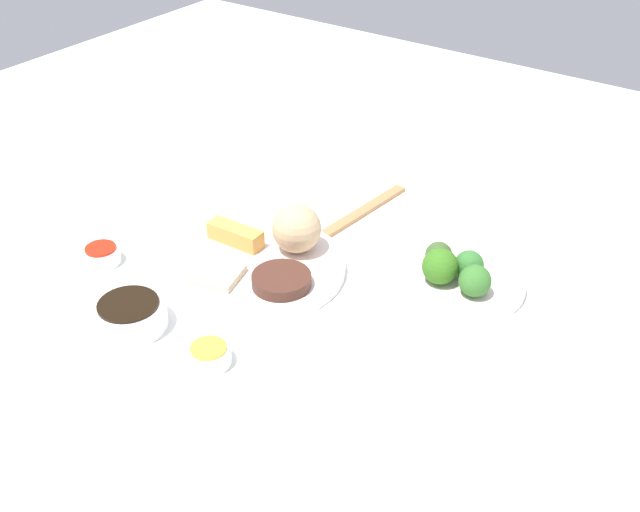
{
  "coord_description": "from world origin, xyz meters",
  "views": [
    {
      "loc": [
        0.64,
        -0.77,
        0.73
      ],
      "look_at": [
        0.06,
        0.05,
        0.06
      ],
      "focal_mm": 44.54,
      "sensor_mm": 36.0,
      "label": 1
    }
  ],
  "objects_px": {
    "soy_sauce_bowl": "(130,316)",
    "sauce_ramekin_hot_mustard": "(209,356)",
    "main_plate": "(258,267)",
    "chopsticks_pair": "(363,211)",
    "broccoli_plate": "(461,282)",
    "sauce_ramekin_sweet_and_sour": "(102,256)"
  },
  "relations": [
    {
      "from": "soy_sauce_bowl",
      "to": "sauce_ramekin_hot_mustard",
      "type": "distance_m",
      "value": 0.14
    },
    {
      "from": "main_plate",
      "to": "soy_sauce_bowl",
      "type": "distance_m",
      "value": 0.22
    },
    {
      "from": "main_plate",
      "to": "chopsticks_pair",
      "type": "bearing_deg",
      "value": 81.29
    },
    {
      "from": "broccoli_plate",
      "to": "main_plate",
      "type": "bearing_deg",
      "value": -151.94
    },
    {
      "from": "sauce_ramekin_hot_mustard",
      "to": "chopsticks_pair",
      "type": "distance_m",
      "value": 0.45
    },
    {
      "from": "sauce_ramekin_sweet_and_sour",
      "to": "chopsticks_pair",
      "type": "distance_m",
      "value": 0.45
    },
    {
      "from": "chopsticks_pair",
      "to": "sauce_ramekin_sweet_and_sour",
      "type": "bearing_deg",
      "value": -124.91
    },
    {
      "from": "broccoli_plate",
      "to": "chopsticks_pair",
      "type": "distance_m",
      "value": 0.26
    },
    {
      "from": "broccoli_plate",
      "to": "soy_sauce_bowl",
      "type": "relative_size",
      "value": 1.84
    },
    {
      "from": "main_plate",
      "to": "chopsticks_pair",
      "type": "xyz_separation_m",
      "value": [
        0.04,
        0.24,
        -0.0
      ]
    },
    {
      "from": "broccoli_plate",
      "to": "sauce_ramekin_hot_mustard",
      "type": "relative_size",
      "value": 3.26
    },
    {
      "from": "main_plate",
      "to": "broccoli_plate",
      "type": "relative_size",
      "value": 1.42
    },
    {
      "from": "main_plate",
      "to": "chopsticks_pair",
      "type": "relative_size",
      "value": 1.2
    },
    {
      "from": "broccoli_plate",
      "to": "chopsticks_pair",
      "type": "height_order",
      "value": "broccoli_plate"
    },
    {
      "from": "soy_sauce_bowl",
      "to": "sauce_ramekin_hot_mustard",
      "type": "relative_size",
      "value": 1.77
    },
    {
      "from": "broccoli_plate",
      "to": "chopsticks_pair",
      "type": "relative_size",
      "value": 0.85
    },
    {
      "from": "broccoli_plate",
      "to": "sauce_ramekin_hot_mustard",
      "type": "bearing_deg",
      "value": -118.86
    },
    {
      "from": "sauce_ramekin_hot_mustard",
      "to": "sauce_ramekin_sweet_and_sour",
      "type": "height_order",
      "value": "same"
    },
    {
      "from": "sauce_ramekin_hot_mustard",
      "to": "soy_sauce_bowl",
      "type": "bearing_deg",
      "value": -178.1
    },
    {
      "from": "soy_sauce_bowl",
      "to": "chopsticks_pair",
      "type": "height_order",
      "value": "soy_sauce_bowl"
    },
    {
      "from": "soy_sauce_bowl",
      "to": "sauce_ramekin_sweet_and_sour",
      "type": "xyz_separation_m",
      "value": [
        -0.16,
        0.09,
        -0.01
      ]
    },
    {
      "from": "soy_sauce_bowl",
      "to": "sauce_ramekin_sweet_and_sour",
      "type": "distance_m",
      "value": 0.18
    }
  ]
}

